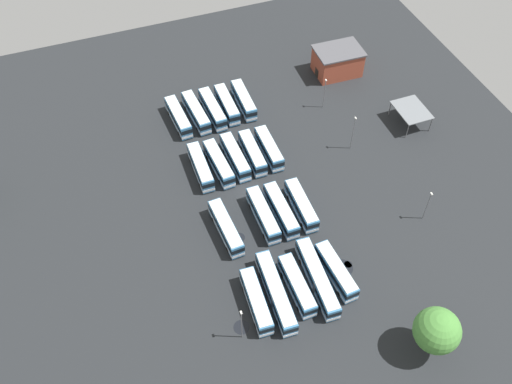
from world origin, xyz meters
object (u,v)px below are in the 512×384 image
Objects in this scene: bus_row2_slot3 at (219,163)px; bus_row3_slot4 at (178,117)px; bus_row0_slot0 at (336,271)px; lamp_post_far_corner at (427,205)px; bus_row1_slot4 at (226,228)px; bus_row3_slot1 at (227,105)px; lamp_post_mid_lot at (353,132)px; lamp_post_near_entrance at (325,92)px; bus_row3_slot0 at (244,100)px; bus_row0_slot1 at (317,278)px; bus_row1_slot0 at (301,205)px; bus_row1_slot2 at (263,215)px; bus_row0_slot3 at (276,293)px; bus_row2_slot1 at (252,153)px; maintenance_shelter at (412,110)px; depot_building at (338,61)px; tree_south_edge at (437,331)px; bus_row0_slot2 at (297,285)px; bus_row3_slot3 at (196,112)px; bus_row0_slot4 at (256,301)px; bus_row2_slot2 at (235,157)px; bus_row2_slot0 at (269,149)px; bus_row3_slot2 at (213,109)px; lamp_post_by_building at (242,324)px; bus_row2_slot4 at (200,167)px; bus_row1_slot1 at (281,210)px.

bus_row2_slot3 and bus_row3_slot4 have the same top height.
bus_row0_slot0 is 1.56× the size of lamp_post_far_corner.
bus_row1_slot4 is 34.22m from bus_row3_slot1.
lamp_post_far_corner is at bearing -138.96° from bus_row3_slot4.
lamp_post_mid_lot is 1.11× the size of lamp_post_near_entrance.
bus_row3_slot0 and bus_row3_slot4 have the same top height.
bus_row0_slot1 is 46.56m from lamp_post_near_entrance.
bus_row1_slot0 is 19.48m from bus_row2_slot3.
bus_row0_slot3 is at bearing 166.37° from bus_row1_slot2.
maintenance_shelter reaches higher than bus_row2_slot1.
bus_row0_slot1 is 1.98× the size of lamp_post_near_entrance.
depot_building reaches higher than bus_row0_slot3.
bus_row2_slot1 is at bearing 13.38° from tree_south_edge.
bus_row0_slot3 is at bearing 179.58° from bus_row2_slot3.
maintenance_shelter is 19.27m from lamp_post_near_entrance.
bus_row0_slot0 is 1.00× the size of bus_row0_slot2.
bus_row2_slot1 is at bearing -13.43° from bus_row0_slot3.
bus_row3_slot3 is (32.25, 11.21, 0.00)m from bus_row1_slot0.
bus_row2_slot2 is at bearing -13.16° from bus_row0_slot4.
bus_row2_slot1 and bus_row3_slot3 have the same top height.
bus_row1_slot4 is at bearing 35.74° from bus_row0_slot1.
maintenance_shelter is (-1.70, -32.52, 1.83)m from bus_row2_slot0.
bus_row0_slot3 is at bearing 166.54° from bus_row3_slot0.
bus_row3_slot4 is at bearing 13.45° from bus_row0_slot1.
lamp_post_by_building is at bearing 167.33° from bus_row3_slot2.
bus_row1_slot0 is 34.05m from tree_south_edge.
lamp_post_by_building is 58.81m from lamp_post_near_entrance.
bus_row0_slot0 is at bearing -160.57° from bus_row2_slot3.
bus_row3_slot2 is (15.82, 7.24, 0.00)m from bus_row2_slot0.
bus_row0_slot2 is 1.36× the size of lamp_post_by_building.
bus_row2_slot2 is 17.73m from bus_row3_slot0.
lamp_post_far_corner reaches higher than depot_building.
bus_row1_slot2 and bus_row3_slot2 have the same top height.
bus_row0_slot1 is 33.86m from bus_row2_slot4.
bus_row0_slot1 and bus_row2_slot4 have the same top height.
bus_row2_slot4 is at bearing -6.56° from lamp_post_by_building.
maintenance_shelter is 0.81× the size of tree_south_edge.
bus_row3_slot3 is 53.00m from lamp_post_far_corner.
bus_row1_slot1 is 1.08× the size of bus_row2_slot1.
bus_row0_slot2 is at bearing 101.96° from lamp_post_far_corner.
bus_row0_slot0 and bus_row3_slot2 have the same top height.
bus_row1_slot2 is 1.56× the size of lamp_post_near_entrance.
lamp_post_far_corner reaches higher than bus_row2_slot1.
bus_row3_slot4 is 69.10m from tree_south_edge.
depot_building is at bearing -26.10° from bus_row0_slot0.
bus_row0_slot3 is 48.73m from bus_row3_slot1.
maintenance_shelter reaches higher than bus_row2_slot0.
depot_building is 1.34× the size of lamp_post_by_building.
lamp_post_far_corner is 0.95× the size of lamp_post_near_entrance.
bus_row0_slot3 is at bearing 173.02° from bus_row2_slot2.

